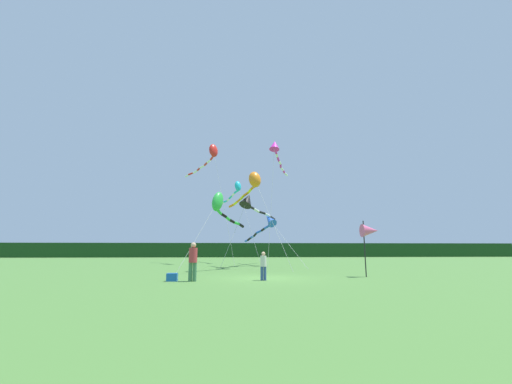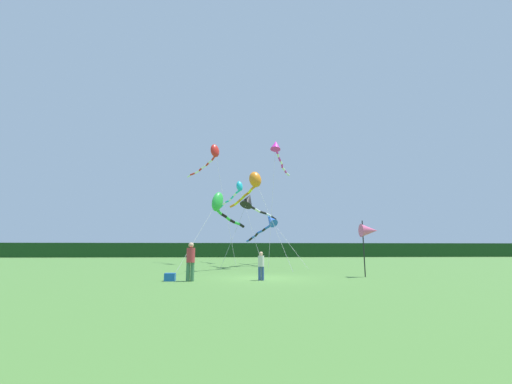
% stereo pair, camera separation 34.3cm
% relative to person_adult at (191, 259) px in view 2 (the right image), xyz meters
% --- Properties ---
extents(ground_plane, '(120.00, 120.00, 0.00)m').
position_rel_person_adult_xyz_m(ground_plane, '(3.49, 1.43, -0.97)').
color(ground_plane, '#477533').
extents(distant_treeline, '(108.00, 2.38, 2.60)m').
position_rel_person_adult_xyz_m(distant_treeline, '(3.49, 46.43, 0.33)').
color(distant_treeline, '#193D19').
rests_on(distant_treeline, ground).
extents(person_adult, '(0.38, 0.38, 1.74)m').
position_rel_person_adult_xyz_m(person_adult, '(0.00, 0.00, 0.00)').
color(person_adult, '#3F724C').
rests_on(person_adult, ground).
extents(person_child, '(0.29, 0.29, 1.32)m').
position_rel_person_adult_xyz_m(person_child, '(3.26, 0.24, -0.24)').
color(person_child, '#334C8C').
rests_on(person_child, ground).
extents(cooler_box, '(0.47, 0.39, 0.36)m').
position_rel_person_adult_xyz_m(cooler_box, '(-0.93, 0.19, -0.80)').
color(cooler_box, '#1959B2').
rests_on(cooler_box, ground).
extents(banner_flag_pole, '(0.90, 0.70, 2.96)m').
position_rel_person_adult_xyz_m(banner_flag_pole, '(9.20, 1.74, 1.43)').
color(banner_flag_pole, black).
rests_on(banner_flag_pole, ground).
extents(kite_red, '(5.82, 7.97, 12.32)m').
position_rel_person_adult_xyz_m(kite_red, '(-0.51, 17.81, 10.29)').
color(kite_red, '#B2B2B2').
rests_on(kite_red, ground).
extents(kite_black, '(4.87, 5.51, 6.30)m').
position_rel_person_adult_xyz_m(kite_black, '(3.22, 11.67, 4.45)').
color(kite_black, '#B2B2B2').
rests_on(kite_black, ground).
extents(kite_green, '(4.12, 6.11, 5.51)m').
position_rel_person_adult_xyz_m(kite_green, '(0.92, 7.03, 3.52)').
color(kite_green, '#B2B2B2').
rests_on(kite_green, ground).
extents(kite_cyan, '(4.35, 8.84, 8.77)m').
position_rel_person_adult_xyz_m(kite_cyan, '(2.13, 19.51, 6.80)').
color(kite_cyan, '#B2B2B2').
rests_on(kite_cyan, ground).
extents(kite_orange, '(4.28, 8.08, 7.64)m').
position_rel_person_adult_xyz_m(kite_orange, '(3.44, 9.87, 5.72)').
color(kite_orange, '#B2B2B2').
rests_on(kite_orange, ground).
extents(kite_blue, '(4.25, 9.84, 4.81)m').
position_rel_person_adult_xyz_m(kite_blue, '(5.00, 14.05, 2.86)').
color(kite_blue, '#B2B2B2').
rests_on(kite_blue, ground).
extents(kite_magenta, '(3.35, 8.78, 11.60)m').
position_rel_person_adult_xyz_m(kite_magenta, '(5.95, 14.16, 9.80)').
color(kite_magenta, '#B2B2B2').
rests_on(kite_magenta, ground).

